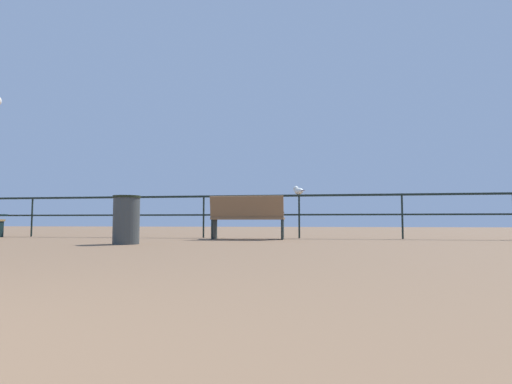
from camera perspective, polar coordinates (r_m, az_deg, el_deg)
pier_railing at (r=10.06m, az=-0.77°, el=-1.94°), size 21.41×0.05×1.05m
bench_near_left at (r=9.26m, az=-1.20°, el=-3.28°), size 1.66×0.72×0.97m
seagull_on_rail at (r=9.97m, az=5.89°, el=0.20°), size 0.32×0.40×0.22m
trash_bin at (r=7.70m, az=-17.56°, el=-3.69°), size 0.49×0.49×0.86m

